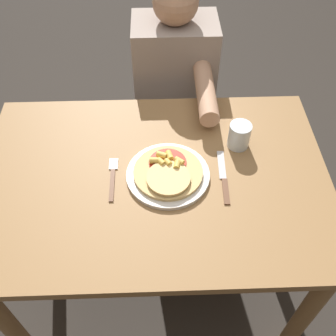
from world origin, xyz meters
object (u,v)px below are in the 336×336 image
object	(u,v)px
fork	(113,176)
knife	(224,177)
person_diner	(175,88)
drinking_glass	(239,135)
pizza	(168,172)
plate	(168,175)
dining_table	(155,199)

from	to	relation	value
fork	knife	distance (m)	0.36
person_diner	fork	bearing A→B (deg)	-111.31
knife	drinking_glass	bearing A→B (deg)	65.28
fork	pizza	bearing A→B (deg)	-1.88
drinking_glass	fork	bearing A→B (deg)	-163.21
plate	person_diner	size ratio (longest dim) A/B	0.24
knife	drinking_glass	xyz separation A→B (m)	(0.07, 0.15, 0.04)
knife	drinking_glass	distance (m)	0.17
plate	fork	distance (m)	0.18
fork	knife	world-z (taller)	same
knife	person_diner	world-z (taller)	person_diner
dining_table	pizza	size ratio (longest dim) A/B	5.10
plate	person_diner	xyz separation A→B (m)	(0.05, 0.59, -0.12)
pizza	drinking_glass	world-z (taller)	drinking_glass
dining_table	fork	size ratio (longest dim) A/B	6.49
plate	person_diner	world-z (taller)	person_diner
dining_table	fork	xyz separation A→B (m)	(-0.13, 0.00, 0.13)
plate	drinking_glass	world-z (taller)	drinking_glass
drinking_glass	person_diner	bearing A→B (deg)	112.89
dining_table	knife	xyz separation A→B (m)	(0.22, -0.01, 0.13)
dining_table	pizza	world-z (taller)	pizza
knife	person_diner	xyz separation A→B (m)	(-0.13, 0.61, -0.11)
plate	pizza	world-z (taller)	pizza
pizza	drinking_glass	size ratio (longest dim) A/B	2.45
plate	drinking_glass	bearing A→B (deg)	28.11
fork	knife	bearing A→B (deg)	-2.82
dining_table	drinking_glass	world-z (taller)	drinking_glass
plate	fork	world-z (taller)	plate
plate	person_diner	bearing A→B (deg)	85.06
pizza	knife	bearing A→B (deg)	-3.75
fork	plate	bearing A→B (deg)	-1.03
dining_table	person_diner	distance (m)	0.60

